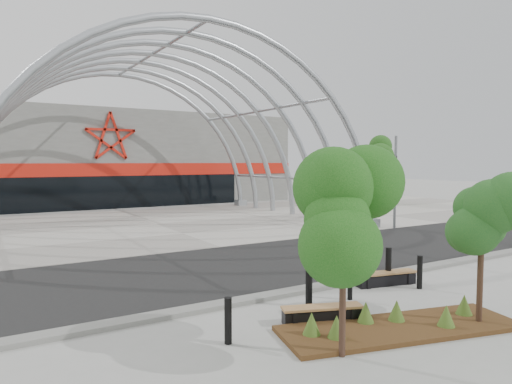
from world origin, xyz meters
TOP-DOWN VIEW (x-y plane):
  - ground at (0.00, 0.00)m, footprint 140.00×140.00m
  - road at (0.00, 3.50)m, footprint 140.00×7.00m
  - forecourt at (0.00, 15.50)m, footprint 60.00×17.00m
  - kerb at (0.00, -0.25)m, footprint 60.00×0.50m
  - arena_building at (0.00, 33.45)m, footprint 34.00×15.24m
  - vault_canopy at (0.00, 15.50)m, footprint 20.80×15.80m
  - planting_bed at (-1.02, -3.73)m, footprint 5.72×2.98m
  - signal_pole at (10.86, 7.01)m, footprint 0.24×0.73m
  - street_tree_0 at (-2.99, -4.12)m, footprint 1.76×1.76m
  - street_tree_1 at (0.81, -4.50)m, footprint 1.66×1.66m
  - bench_0 at (-2.15, -2.51)m, footprint 1.93×1.05m
  - bench_1 at (1.58, -0.99)m, footprint 2.01×0.84m
  - bollard_0 at (-4.58, -2.45)m, footprint 0.15×0.15m
  - bollard_1 at (-0.36, -1.51)m, footprint 0.14×0.14m
  - bollard_2 at (-1.70, -1.42)m, footprint 0.18×0.18m
  - bollard_3 at (1.76, -0.91)m, footprint 0.18×0.18m
  - bollard_4 at (2.14, -1.77)m, footprint 0.16×0.16m
  - bg_tree_1 at (21.00, 18.00)m, footprint 2.70×2.70m

SIDE VIEW (x-z plane):
  - ground at x=0.00m, z-range 0.00..0.00m
  - road at x=0.00m, z-range 0.00..0.02m
  - vault_canopy at x=0.00m, z-range -10.16..10.20m
  - forecourt at x=0.00m, z-range 0.00..0.04m
  - kerb at x=0.00m, z-range 0.00..0.12m
  - planting_bed at x=-1.02m, z-range -0.15..0.43m
  - bench_0 at x=-2.15m, z-range -0.01..0.39m
  - bench_1 at x=1.58m, z-range -0.01..0.41m
  - bollard_1 at x=-0.36m, z-range 0.00..0.86m
  - bollard_0 at x=-4.58m, z-range 0.00..0.96m
  - bollard_4 at x=2.14m, z-range 0.00..0.98m
  - bollard_2 at x=-1.70m, z-range 0.00..1.11m
  - bollard_3 at x=1.76m, z-range 0.00..1.12m
  - signal_pole at x=10.86m, z-range 0.12..5.27m
  - street_tree_1 at x=0.81m, z-range 0.86..4.79m
  - street_tree_0 at x=-2.99m, z-range 0.88..4.88m
  - arena_building at x=0.00m, z-range -0.01..7.99m
  - bg_tree_1 at x=21.00m, z-range 1.29..7.20m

